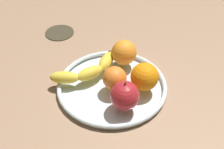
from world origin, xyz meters
TOP-DOWN VIEW (x-y plane):
  - ground_plane at (0.00, 0.00)cm, footprint 146.52×146.52cm
  - fruit_bowl at (0.00, 0.00)cm, footprint 28.71×28.71cm
  - banana at (-1.44, 7.00)cm, footprint 20.29×10.44cm
  - apple at (-4.07, -7.38)cm, footprint 6.98×6.98cm
  - orange_front_left at (4.18, -7.05)cm, footprint 7.09×7.09cm
  - orange_center at (8.65, 3.08)cm, footprint 6.95×6.95cm
  - orange_back_left at (-0.68, -1.41)cm, footprint 6.08×6.08cm
  - ambient_coaster at (8.50, 30.03)cm, footprint 9.38×9.38cm

SIDE VIEW (x-z plane):
  - ground_plane at x=0.00cm, z-range -4.00..0.00cm
  - ambient_coaster at x=8.50cm, z-range 0.00..0.60cm
  - fruit_bowl at x=0.00cm, z-range 0.02..1.82cm
  - banana at x=-1.44cm, z-range 1.80..5.09cm
  - orange_back_left at x=-0.68cm, z-range 1.80..7.88cm
  - orange_center at x=8.65cm, z-range 1.80..8.75cm
  - apple at x=-4.07cm, z-range 1.40..9.18cm
  - orange_front_left at x=4.18cm, z-range 1.80..8.89cm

